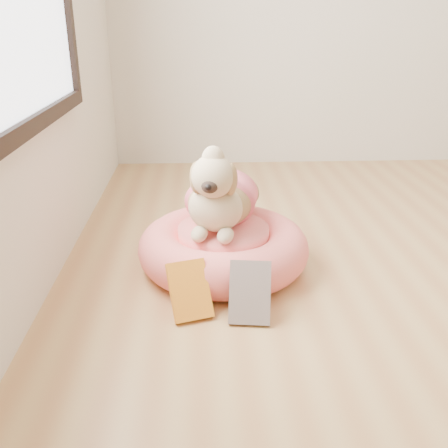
{
  "coord_description": "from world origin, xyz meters",
  "views": [
    {
      "loc": [
        -1.39,
        -1.43,
        1.01
      ],
      "look_at": [
        -1.29,
        0.48,
        0.22
      ],
      "focal_mm": 40.0,
      "sensor_mm": 36.0,
      "label": 1
    }
  ],
  "objects_px": {
    "dog": "(220,182)",
    "book_yellow": "(190,290)",
    "book_white": "(250,292)",
    "pet_bed": "(223,248)"
  },
  "relations": [
    {
      "from": "dog",
      "to": "book_yellow",
      "type": "bearing_deg",
      "value": -95.6
    },
    {
      "from": "dog",
      "to": "book_yellow",
      "type": "relative_size",
      "value": 2.42
    },
    {
      "from": "pet_bed",
      "to": "book_white",
      "type": "distance_m",
      "value": 0.42
    },
    {
      "from": "book_white",
      "to": "pet_bed",
      "type": "bearing_deg",
      "value": 107.42
    },
    {
      "from": "book_white",
      "to": "book_yellow",
      "type": "bearing_deg",
      "value": 177.28
    },
    {
      "from": "dog",
      "to": "book_yellow",
      "type": "height_order",
      "value": "dog"
    },
    {
      "from": "pet_bed",
      "to": "book_white",
      "type": "bearing_deg",
      "value": -79.68
    },
    {
      "from": "dog",
      "to": "book_white",
      "type": "relative_size",
      "value": 2.31
    },
    {
      "from": "book_yellow",
      "to": "book_white",
      "type": "height_order",
      "value": "book_white"
    },
    {
      "from": "book_yellow",
      "to": "book_white",
      "type": "bearing_deg",
      "value": -26.75
    }
  ]
}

